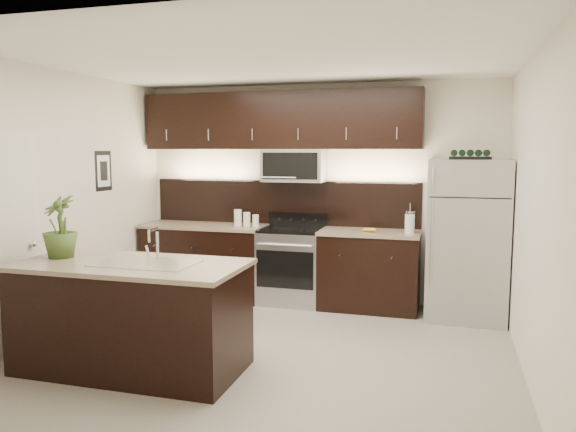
% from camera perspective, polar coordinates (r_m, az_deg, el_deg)
% --- Properties ---
extents(ground, '(4.50, 4.50, 0.00)m').
position_cam_1_polar(ground, '(5.47, -1.93, -13.51)').
color(ground, gray).
rests_on(ground, ground).
extents(room_walls, '(4.52, 4.02, 2.71)m').
position_cam_1_polar(room_walls, '(5.13, -3.32, 4.53)').
color(room_walls, silver).
rests_on(room_walls, ground).
extents(counter_run, '(3.51, 0.65, 0.94)m').
position_cam_1_polar(counter_run, '(7.02, -1.23, -4.94)').
color(counter_run, black).
rests_on(counter_run, ground).
extents(upper_fixtures, '(3.49, 0.40, 1.66)m').
position_cam_1_polar(upper_fixtures, '(7.01, -0.70, 8.76)').
color(upper_fixtures, black).
rests_on(upper_fixtures, counter_run).
extents(island, '(1.96, 0.96, 0.94)m').
position_cam_1_polar(island, '(5.08, -15.60, -9.76)').
color(island, black).
rests_on(island, ground).
extents(sink_faucet, '(0.84, 0.50, 0.28)m').
position_cam_1_polar(sink_faucet, '(4.90, -14.21, -4.49)').
color(sink_faucet, silver).
rests_on(sink_faucet, island).
extents(refrigerator, '(0.86, 0.78, 1.79)m').
position_cam_1_polar(refrigerator, '(6.59, 17.70, -2.29)').
color(refrigerator, '#B2B2B7').
rests_on(refrigerator, ground).
extents(wine_rack, '(0.44, 0.27, 0.10)m').
position_cam_1_polar(wine_rack, '(6.51, 18.00, 5.93)').
color(wine_rack, black).
rests_on(wine_rack, refrigerator).
extents(plant, '(0.40, 0.40, 0.55)m').
position_cam_1_polar(plant, '(5.36, -22.18, -1.00)').
color(plant, '#395221').
rests_on(plant, island).
extents(canisters, '(0.32, 0.10, 0.21)m').
position_cam_1_polar(canisters, '(7.01, -4.43, -0.30)').
color(canisters, silver).
rests_on(canisters, counter_run).
extents(french_press, '(0.12, 0.12, 0.34)m').
position_cam_1_polar(french_press, '(6.58, 12.26, -0.63)').
color(french_press, silver).
rests_on(french_press, counter_run).
extents(bananas, '(0.17, 0.14, 0.05)m').
position_cam_1_polar(bananas, '(6.62, 7.90, -1.37)').
color(bananas, gold).
rests_on(bananas, counter_run).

